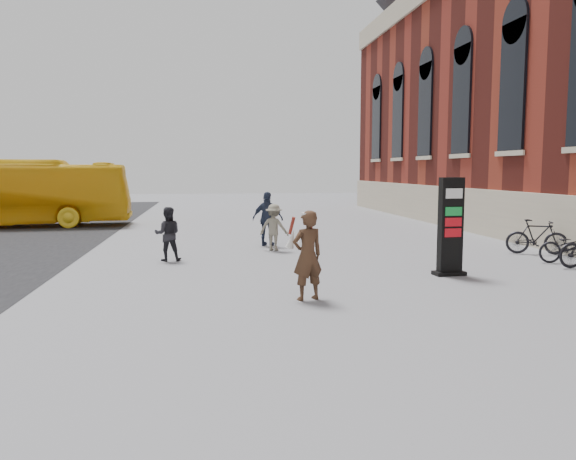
{
  "coord_description": "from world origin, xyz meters",
  "views": [
    {
      "loc": [
        -1.34,
        -10.87,
        2.57
      ],
      "look_at": [
        0.38,
        0.85,
        1.29
      ],
      "focal_mm": 35.0,
      "sensor_mm": 36.0,
      "label": 1
    }
  ],
  "objects": [
    {
      "name": "pedestrian_c",
      "position": [
        0.71,
        7.84,
        0.91
      ],
      "size": [
        1.16,
        0.85,
        1.83
      ],
      "primitive_type": "imported",
      "rotation": [
        0.0,
        0.0,
        2.71
      ],
      "color": "#283149",
      "rests_on": "ground"
    },
    {
      "name": "woman",
      "position": [
        0.62,
        -0.14,
        0.91
      ],
      "size": [
        0.81,
        0.78,
        1.78
      ],
      "rotation": [
        0.0,
        0.0,
        3.48
      ],
      "color": "#432C1C",
      "rests_on": "ground"
    },
    {
      "name": "ground",
      "position": [
        0.0,
        0.0,
        0.0
      ],
      "size": [
        100.0,
        100.0,
        0.0
      ],
      "primitive_type": "plane",
      "color": "#9E9EA3"
    },
    {
      "name": "bike_6",
      "position": [
        8.6,
        3.09,
        0.47
      ],
      "size": [
        1.87,
        0.99,
        0.93
      ],
      "primitive_type": "imported",
      "rotation": [
        0.0,
        0.0,
        1.35
      ],
      "color": "black",
      "rests_on": "ground"
    },
    {
      "name": "pedestrian_a",
      "position": [
        -2.42,
        5.14,
        0.76
      ],
      "size": [
        0.75,
        0.59,
        1.52
      ],
      "primitive_type": "imported",
      "rotation": [
        0.0,
        0.0,
        3.16
      ],
      "color": "black",
      "rests_on": "ground"
    },
    {
      "name": "bike_7",
      "position": [
        8.6,
        4.76,
        0.53
      ],
      "size": [
        1.83,
        1.16,
        1.07
      ],
      "primitive_type": "imported",
      "rotation": [
        0.0,
        0.0,
        1.16
      ],
      "color": "black",
      "rests_on": "ground"
    },
    {
      "name": "pedestrian_b",
      "position": [
        0.79,
        6.74,
        0.74
      ],
      "size": [
        1.1,
        0.93,
        1.48
      ],
      "primitive_type": "imported",
      "rotation": [
        0.0,
        0.0,
        2.67
      ],
      "color": "gray",
      "rests_on": "ground"
    },
    {
      "name": "info_pylon",
      "position": [
        4.52,
        1.93,
        1.19
      ],
      "size": [
        0.79,
        0.43,
        2.38
      ],
      "rotation": [
        0.0,
        0.0,
        0.07
      ],
      "color": "black",
      "rests_on": "ground"
    },
    {
      "name": "bus",
      "position": [
        -10.25,
        15.82,
        1.5
      ],
      "size": [
        10.93,
        3.16,
        3.01
      ],
      "primitive_type": "imported",
      "rotation": [
        0.0,
        0.0,
        1.63
      ],
      "color": "yellow",
      "rests_on": "road"
    }
  ]
}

